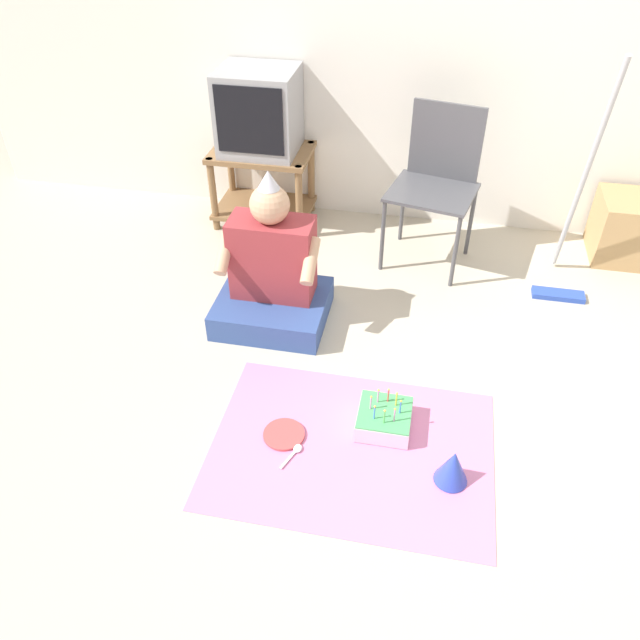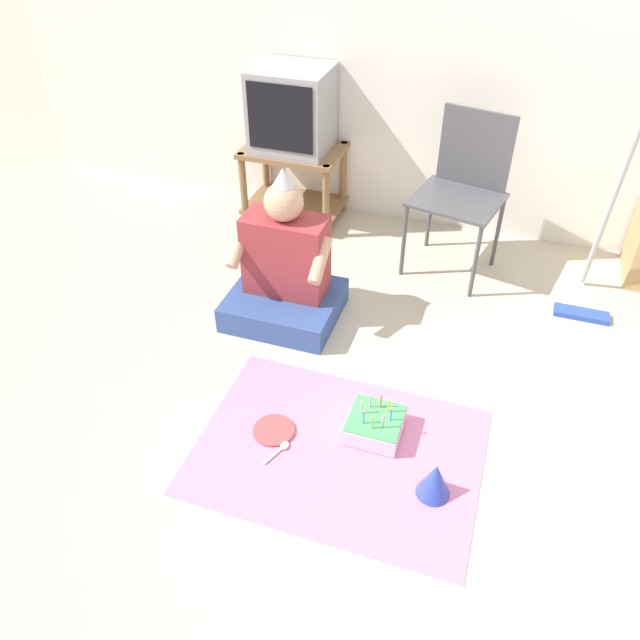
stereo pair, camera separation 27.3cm
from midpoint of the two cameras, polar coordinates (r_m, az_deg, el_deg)
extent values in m
plane|color=#BCB29E|center=(2.70, 12.91, -12.50)|extent=(16.00, 16.00, 0.00)
cube|color=white|center=(3.80, 20.65, 24.59)|extent=(6.40, 0.06, 2.55)
cube|color=olive|center=(4.01, -0.44, 15.22)|extent=(0.61, 0.43, 0.03)
cube|color=olive|center=(4.17, -0.41, 10.43)|extent=(0.61, 0.43, 0.02)
cylinder|color=olive|center=(4.04, -5.05, 11.75)|extent=(0.04, 0.04, 0.48)
cylinder|color=olive|center=(3.88, 2.61, 10.61)|extent=(0.04, 0.04, 0.48)
cylinder|color=olive|center=(4.35, -3.16, 13.82)|extent=(0.04, 0.04, 0.48)
cylinder|color=olive|center=(4.19, 4.06, 12.80)|extent=(0.04, 0.04, 0.48)
cube|color=#99999E|center=(3.92, -0.43, 18.70)|extent=(0.46, 0.40, 0.48)
cube|color=black|center=(3.73, -1.50, 17.90)|extent=(0.40, 0.01, 0.38)
cube|color=#4C4C51|center=(3.56, 14.61, 10.52)|extent=(0.54, 0.50, 0.02)
cube|color=#4C4C51|center=(3.64, 16.21, 14.71)|extent=(0.40, 0.11, 0.44)
cylinder|color=#4C4C51|center=(3.57, 9.88, 7.12)|extent=(0.02, 0.02, 0.45)
cylinder|color=#4C4C51|center=(3.47, 16.25, 5.07)|extent=(0.02, 0.02, 0.45)
cylinder|color=#4C4C51|center=(3.87, 12.06, 9.50)|extent=(0.02, 0.02, 0.45)
cylinder|color=#4C4C51|center=(3.78, 17.99, 7.66)|extent=(0.02, 0.02, 0.45)
cube|color=#2D4CB2|center=(3.64, 24.80, 0.42)|extent=(0.28, 0.09, 0.03)
cylinder|color=#B7B7BC|center=(3.46, 27.56, 10.31)|extent=(0.03, 0.34, 1.26)
cube|color=#334C8C|center=(3.28, -0.90, 1.31)|extent=(0.56, 0.49, 0.14)
cube|color=#993338|center=(3.16, -0.66, 5.89)|extent=(0.42, 0.21, 0.42)
sphere|color=tan|center=(3.01, -0.70, 10.67)|extent=(0.19, 0.19, 0.19)
cone|color=silver|center=(2.95, -0.72, 12.85)|extent=(0.11, 0.11, 0.09)
cylinder|color=tan|center=(3.11, -5.00, 6.71)|extent=(0.06, 0.23, 0.19)
cylinder|color=tan|center=(2.99, 2.63, 5.35)|extent=(0.06, 0.23, 0.19)
cube|color=pink|center=(2.67, 4.69, -11.96)|extent=(1.17, 0.85, 0.01)
cube|color=silver|center=(2.72, 7.97, -9.64)|extent=(0.23, 0.23, 0.08)
cube|color=#4CB266|center=(2.68, 8.05, -9.00)|extent=(0.22, 0.22, 0.01)
cylinder|color=#4C7FE5|center=(2.66, 9.47, -8.73)|extent=(0.01, 0.01, 0.07)
sphere|color=#FFCC4C|center=(2.63, 9.57, -8.09)|extent=(0.01, 0.01, 0.01)
cylinder|color=yellow|center=(2.69, 9.21, -8.01)|extent=(0.01, 0.01, 0.07)
sphere|color=#FFCC4C|center=(2.66, 9.30, -7.37)|extent=(0.01, 0.01, 0.01)
cylinder|color=#EA4C4C|center=(2.70, 8.51, -7.61)|extent=(0.01, 0.01, 0.07)
sphere|color=#FFCC4C|center=(2.67, 8.59, -6.97)|extent=(0.01, 0.01, 0.01)
cylinder|color=#E58CCC|center=(2.70, 7.56, -7.60)|extent=(0.01, 0.01, 0.07)
sphere|color=#FFCC4C|center=(2.67, 7.64, -6.96)|extent=(0.01, 0.01, 0.01)
cylinder|color=#E58CCC|center=(2.67, 6.82, -8.15)|extent=(0.01, 0.01, 0.07)
sphere|color=#FFCC4C|center=(2.64, 6.89, -7.51)|extent=(0.01, 0.01, 0.01)
cylinder|color=#4C7FE5|center=(2.63, 7.03, -9.06)|extent=(0.01, 0.01, 0.07)
sphere|color=#FFCC4C|center=(2.60, 7.10, -8.42)|extent=(0.01, 0.01, 0.01)
cylinder|color=#66C666|center=(2.62, 7.88, -9.49)|extent=(0.01, 0.01, 0.07)
sphere|color=#FFCC4C|center=(2.58, 7.96, -8.85)|extent=(0.01, 0.01, 0.01)
cylinder|color=#E58CCC|center=(2.62, 8.84, -9.41)|extent=(0.01, 0.01, 0.07)
sphere|color=#FFCC4C|center=(2.59, 8.93, -8.77)|extent=(0.01, 0.01, 0.01)
cone|color=blue|center=(2.53, 13.62, -14.15)|extent=(0.14, 0.14, 0.16)
cylinder|color=#D84C4C|center=(2.72, -1.34, -10.17)|extent=(0.18, 0.18, 0.01)
ellipsoid|color=white|center=(2.66, -0.27, -11.53)|extent=(0.04, 0.05, 0.01)
cube|color=white|center=(2.63, -1.29, -12.46)|extent=(0.05, 0.10, 0.01)
camera|label=1|loc=(0.14, -87.14, 2.28)|focal=35.00mm
camera|label=2|loc=(0.14, 92.86, -2.28)|focal=35.00mm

